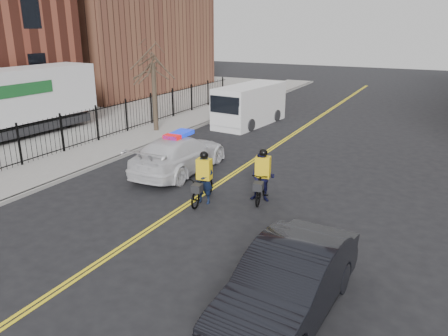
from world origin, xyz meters
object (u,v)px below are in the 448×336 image
Objects in this scene: cyclist_near at (204,185)px; cyclist_far at (262,181)px; dark_sedan at (288,283)px; cargo_van at (248,106)px; police_cruiser at (179,154)px.

cyclist_far reaches higher than cyclist_near.
cyclist_near is at bearing 138.56° from dark_sedan.
cargo_van is (-8.89, 17.74, 0.41)m from dark_sedan.
dark_sedan is 6.74m from cyclist_far.
cargo_van reaches higher than cyclist_far.
dark_sedan is at bearing -57.40° from cargo_van.
dark_sedan is 2.45× the size of cyclist_near.
cyclist_far is at bearing 23.42° from cyclist_near.
cyclist_near is at bearing -158.98° from cyclist_far.
cyclist_far is (5.82, -11.74, -0.45)m from cargo_van.
cargo_van is at bearing 105.88° from cyclist_far.
cargo_van is 13.47m from cyclist_near.
dark_sedan is 2.48× the size of cyclist_far.
police_cruiser is at bearing 151.22° from cyclist_far.
cyclist_far is at bearing -57.66° from cargo_van.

